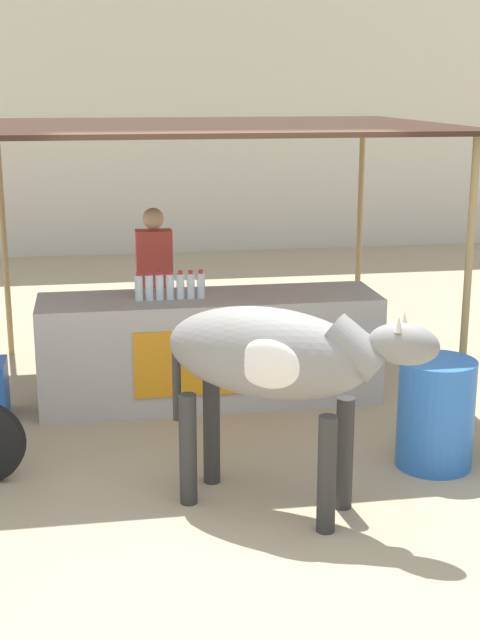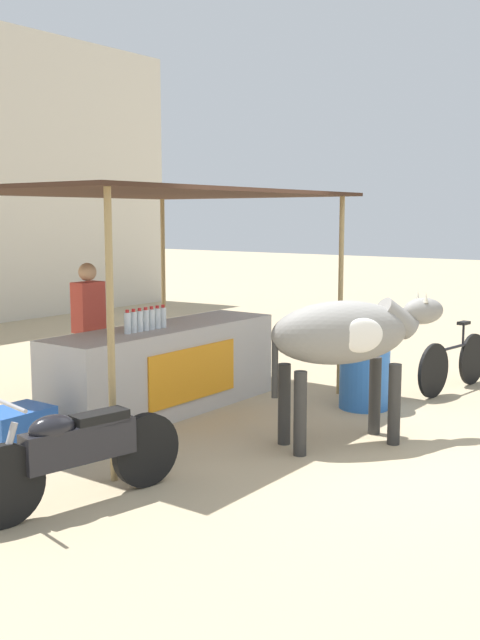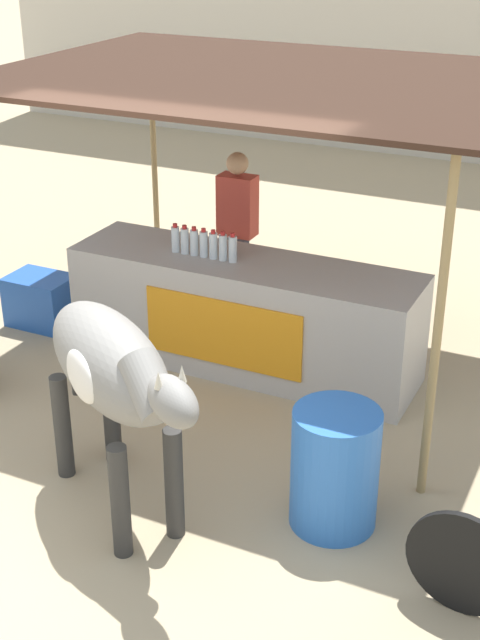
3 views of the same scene
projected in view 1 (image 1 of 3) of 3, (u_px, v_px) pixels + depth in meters
ground_plane at (254, 509)px, 5.98m from camera, size 60.00×60.00×0.00m
building_wall_far at (147, 72)px, 14.54m from camera, size 16.00×0.50×5.93m
stall_counter at (210, 349)px, 7.95m from camera, size 3.00×0.82×0.96m
stall_awning at (204, 135)px, 7.76m from camera, size 4.20×3.20×2.43m
water_bottle_row at (170, 286)px, 7.70m from camera, size 0.61×0.07×0.25m
vendor_behind_counter at (155, 291)px, 8.50m from camera, size 0.34×0.22×1.65m
water_barrel at (436, 413)px, 6.58m from camera, size 0.56×0.56×0.82m
cow at (276, 361)px, 5.75m from camera, size 1.72×1.31×1.44m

